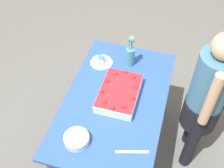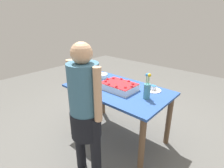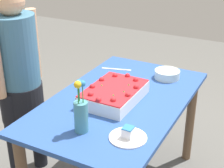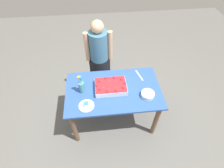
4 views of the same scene
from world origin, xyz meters
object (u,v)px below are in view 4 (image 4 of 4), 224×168
cake_knife (139,75)px  person_standing (99,56)px  serving_plate_with_slice (86,105)px  flower_vase (81,86)px  sheet_cake (111,87)px  fruit_bowl (148,95)px

cake_knife → person_standing: (0.60, -0.47, 0.07)m
serving_plate_with_slice → flower_vase: bearing=-77.9°
flower_vase → serving_plate_with_slice: bearing=102.1°
sheet_cake → person_standing: 0.71m
sheet_cake → person_standing: bearing=-79.6°
cake_knife → person_standing: bearing=36.3°
sheet_cake → serving_plate_with_slice: bearing=37.2°
person_standing → flower_vase: bearing=-22.2°
serving_plate_with_slice → fruit_bowl: bearing=-174.5°
sheet_cake → fruit_bowl: (-0.50, 0.19, -0.02)m
fruit_bowl → serving_plate_with_slice: bearing=5.5°
flower_vase → cake_knife: bearing=-165.2°
flower_vase → fruit_bowl: flower_vase is taller
serving_plate_with_slice → flower_vase: 0.29m
sheet_cake → serving_plate_with_slice: 0.45m
fruit_bowl → sheet_cake: bearing=-20.5°
cake_knife → flower_vase: bearing=89.0°
serving_plate_with_slice → cake_knife: bearing=-149.2°
flower_vase → fruit_bowl: 0.94m
sheet_cake → flower_vase: size_ratio=1.43×
sheet_cake → serving_plate_with_slice: sheet_cake is taller
cake_knife → fruit_bowl: bearing=168.1°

